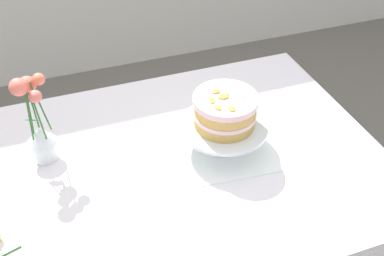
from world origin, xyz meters
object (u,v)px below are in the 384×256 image
Objects in this scene: dining_table at (174,187)px; cake_stand at (224,128)px; layer_cake at (225,111)px; flower_vase at (37,125)px.

dining_table is 4.83× the size of cake_stand.
flower_vase is at bearing 165.95° from layer_cake.
cake_stand reaches higher than dining_table.
dining_table is 0.31m from layer_cake.
layer_cake is (-0.00, -0.00, 0.07)m from cake_stand.
cake_stand is 0.59m from flower_vase.
dining_table is 0.48m from flower_vase.
layer_cake is at bearing 10.81° from dining_table.
layer_cake is 0.63× the size of flower_vase.
cake_stand is at bearing 27.33° from layer_cake.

